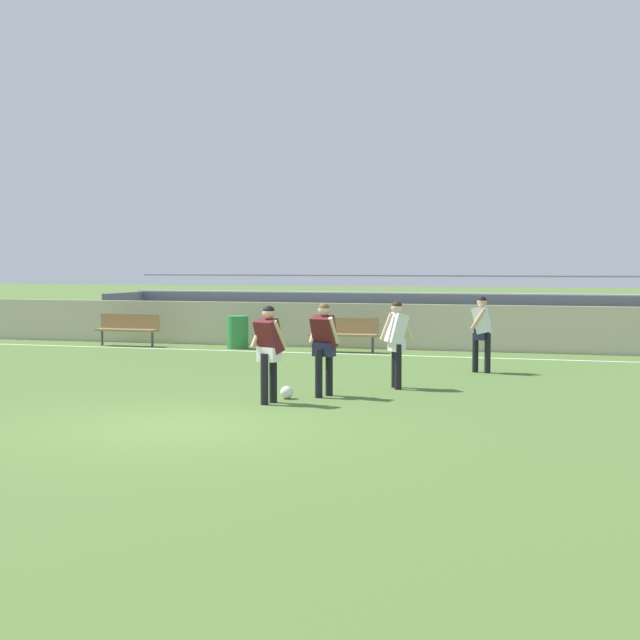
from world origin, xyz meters
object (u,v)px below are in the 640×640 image
(trash_bin, at_px, (238,332))
(soccer_ball, at_px, (287,392))
(bleacher_stand, at_px, (523,317))
(player_dark_trailing_run, at_px, (324,341))
(player_white_pressing_high, at_px, (482,327))
(player_white_deep_cover, at_px, (397,337))
(bench_far_right, at_px, (128,326))
(player_dark_on_ball, at_px, (269,346))
(bench_near_wall_gap, at_px, (344,331))

(trash_bin, bearing_deg, soccer_ball, -63.50)
(bleacher_stand, bearing_deg, player_dark_trailing_run, -101.87)
(player_white_pressing_high, relative_size, player_white_deep_cover, 1.00)
(bench_far_right, relative_size, player_white_deep_cover, 1.11)
(player_dark_on_ball, distance_m, player_white_deep_cover, 2.98)
(player_dark_on_ball, bearing_deg, player_white_deep_cover, 57.19)
(bench_far_right, relative_size, player_dark_on_ball, 1.11)
(player_dark_trailing_run, distance_m, player_white_deep_cover, 1.74)
(player_white_pressing_high, xyz_separation_m, player_white_deep_cover, (-1.18, -3.03, -0.00))
(bench_near_wall_gap, bearing_deg, trash_bin, 177.49)
(bleacher_stand, relative_size, bench_far_right, 13.90)
(bench_far_right, bearing_deg, bench_near_wall_gap, 0.00)
(bench_far_right, distance_m, player_white_pressing_high, 10.98)
(soccer_ball, bearing_deg, player_dark_on_ball, -98.97)
(bleacher_stand, relative_size, bench_near_wall_gap, 13.90)
(bench_near_wall_gap, xyz_separation_m, player_dark_on_ball, (1.24, -9.28, 0.42))
(player_white_pressing_high, height_order, soccer_ball, player_white_pressing_high)
(bleacher_stand, bearing_deg, player_white_deep_cover, -98.17)
(player_white_deep_cover, distance_m, soccer_ball, 2.56)
(bench_far_right, height_order, player_white_pressing_high, player_white_pressing_high)
(player_dark_trailing_run, distance_m, soccer_ball, 1.10)
(bleacher_stand, distance_m, soccer_ball, 12.35)
(player_dark_trailing_run, xyz_separation_m, soccer_ball, (-0.54, -0.43, -0.86))
(player_dark_trailing_run, height_order, player_white_deep_cover, player_dark_trailing_run)
(player_white_deep_cover, bearing_deg, bleacher_stand, 81.83)
(trash_bin, bearing_deg, bench_near_wall_gap, -2.51)
(bench_near_wall_gap, distance_m, soccer_ball, 8.77)
(bench_far_right, bearing_deg, bleacher_stand, 17.38)
(bench_near_wall_gap, xyz_separation_m, bench_far_right, (-6.28, 0.00, 0.00))
(bench_far_right, height_order, player_dark_trailing_run, player_dark_trailing_run)
(bench_far_right, relative_size, soccer_ball, 8.18)
(bench_near_wall_gap, distance_m, trash_bin, 3.05)
(trash_bin, height_order, player_white_pressing_high, player_white_pressing_high)
(player_white_pressing_high, bearing_deg, player_white_deep_cover, -111.32)
(bench_near_wall_gap, height_order, soccer_ball, bench_near_wall_gap)
(bleacher_stand, height_order, player_dark_on_ball, bleacher_stand)
(trash_bin, xyz_separation_m, player_dark_trailing_run, (4.92, -8.35, 0.52))
(player_dark_trailing_run, relative_size, soccer_ball, 7.43)
(bench_far_right, bearing_deg, player_dark_trailing_run, -45.22)
(bench_far_right, relative_size, player_white_pressing_high, 1.11)
(trash_bin, bearing_deg, bleacher_stand, 23.39)
(trash_bin, bearing_deg, bench_far_right, -177.64)
(soccer_ball, bearing_deg, trash_bin, 116.50)
(player_dark_trailing_run, relative_size, player_white_deep_cover, 1.01)
(bleacher_stand, xyz_separation_m, player_white_pressing_high, (-0.26, -7.05, 0.16))
(bleacher_stand, xyz_separation_m, player_dark_trailing_run, (-2.42, -11.53, 0.17))
(player_white_deep_cover, height_order, soccer_ball, player_white_deep_cover)
(soccer_ball, bearing_deg, player_white_pressing_high, 61.21)
(player_dark_on_ball, distance_m, soccer_ball, 1.06)
(trash_bin, distance_m, player_dark_on_ball, 10.36)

